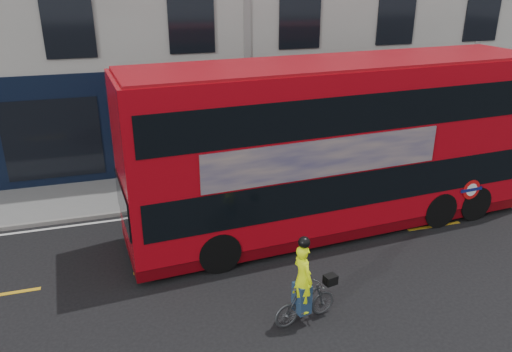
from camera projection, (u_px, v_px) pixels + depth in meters
name	position (u px, v px, depth m)	size (l,w,h in m)	color
ground	(335.00, 274.00, 12.67)	(120.00, 120.00, 0.00)	black
pavement	(259.00, 179.00, 18.42)	(60.00, 3.00, 0.12)	slate
kerb	(272.00, 195.00, 17.08)	(60.00, 0.12, 0.13)	slate
road_edge_line	(275.00, 200.00, 16.84)	(58.00, 0.10, 0.01)	silver
lane_dashes	(312.00, 245.00, 14.00)	(58.00, 0.12, 0.01)	gold
bus	(339.00, 145.00, 14.30)	(12.39, 3.64, 4.93)	#AC0611
cyclist	(304.00, 294.00, 10.70)	(1.59, 0.74, 2.11)	#444649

